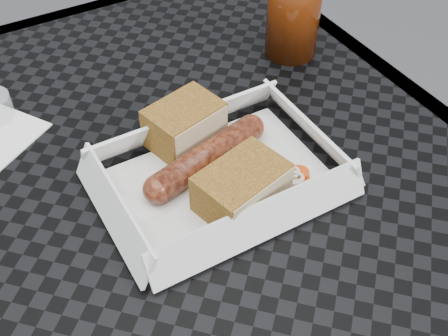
# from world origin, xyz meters

# --- Properties ---
(patio_table) EXTENTS (0.80, 0.80, 0.74)m
(patio_table) POSITION_xyz_m (0.00, 0.00, 0.67)
(patio_table) COLOR black
(patio_table) RESTS_ON ground
(food_tray) EXTENTS (0.22, 0.15, 0.00)m
(food_tray) POSITION_xyz_m (0.09, -0.03, 0.75)
(food_tray) COLOR white
(food_tray) RESTS_ON patio_table
(bratwurst) EXTENTS (0.16, 0.06, 0.03)m
(bratwurst) POSITION_xyz_m (0.09, -0.01, 0.76)
(bratwurst) COLOR brown
(bratwurst) RESTS_ON food_tray
(bread_near) EXTENTS (0.09, 0.07, 0.05)m
(bread_near) POSITION_xyz_m (0.09, 0.04, 0.77)
(bread_near) COLOR brown
(bread_near) RESTS_ON food_tray
(bread_far) EXTENTS (0.10, 0.08, 0.05)m
(bread_far) POSITION_xyz_m (0.10, -0.07, 0.77)
(bread_far) COLOR brown
(bread_far) RESTS_ON food_tray
(veg_garnish) EXTENTS (0.03, 0.03, 0.00)m
(veg_garnish) POSITION_xyz_m (0.16, -0.07, 0.75)
(veg_garnish) COLOR #E34009
(veg_garnish) RESTS_ON food_tray
(drink_glass) EXTENTS (0.07, 0.07, 0.14)m
(drink_glass) POSITION_xyz_m (0.30, 0.13, 0.82)
(drink_glass) COLOR #4C1B06
(drink_glass) RESTS_ON patio_table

